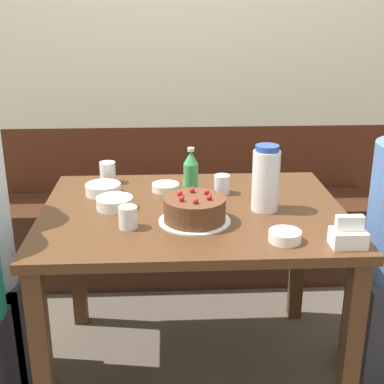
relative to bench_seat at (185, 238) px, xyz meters
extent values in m
plane|color=#4C4238|center=(0.00, -0.83, -0.22)|extent=(12.00, 12.00, 0.00)
cube|color=#4C2314|center=(0.00, 0.22, 0.18)|extent=(4.80, 0.04, 0.81)
cube|color=#381E11|center=(0.00, 0.00, 0.00)|extent=(2.05, 0.38, 0.44)
cube|color=#4C2D19|center=(0.00, -0.83, 0.49)|extent=(1.14, 0.86, 0.03)
cube|color=#4C2D19|center=(-0.52, -1.21, 0.13)|extent=(0.06, 0.06, 0.69)
cube|color=#4C2D19|center=(0.52, -1.21, 0.13)|extent=(0.06, 0.06, 0.69)
cube|color=#4C2D19|center=(-0.52, -0.45, 0.13)|extent=(0.06, 0.06, 0.69)
cube|color=#4C2D19|center=(0.52, -0.45, 0.13)|extent=(0.06, 0.06, 0.69)
cylinder|color=white|center=(0.00, -0.95, 0.51)|extent=(0.26, 0.26, 0.01)
cylinder|color=#56331E|center=(0.00, -0.95, 0.55)|extent=(0.22, 0.22, 0.08)
sphere|color=red|center=(0.05, -0.98, 0.61)|extent=(0.02, 0.02, 0.02)
sphere|color=red|center=(0.04, -0.92, 0.61)|extent=(0.02, 0.02, 0.02)
sphere|color=red|center=(-0.01, -0.90, 0.61)|extent=(0.02, 0.02, 0.02)
sphere|color=red|center=(-0.05, -0.93, 0.61)|extent=(0.02, 0.02, 0.02)
sphere|color=red|center=(-0.05, -0.98, 0.61)|extent=(0.02, 0.02, 0.02)
sphere|color=red|center=(0.00, -1.01, 0.61)|extent=(0.02, 0.02, 0.02)
cylinder|color=white|center=(0.27, -0.85, 0.62)|extent=(0.10, 0.10, 0.23)
cylinder|color=#28479E|center=(0.27, -0.85, 0.74)|extent=(0.09, 0.09, 0.02)
cylinder|color=#388E4C|center=(0.00, -0.68, 0.57)|extent=(0.06, 0.06, 0.13)
cone|color=#388E4C|center=(0.00, -0.68, 0.67)|extent=(0.06, 0.06, 0.05)
cylinder|color=silver|center=(0.00, -0.68, 0.70)|extent=(0.03, 0.03, 0.01)
cube|color=white|center=(0.48, -1.18, 0.53)|extent=(0.11, 0.08, 0.05)
cube|color=white|center=(0.48, -1.18, 0.59)|extent=(0.09, 0.03, 0.05)
cylinder|color=white|center=(-0.35, -0.65, 0.53)|extent=(0.14, 0.14, 0.04)
cylinder|color=white|center=(0.29, -1.13, 0.52)|extent=(0.11, 0.11, 0.04)
cylinder|color=white|center=(-0.10, -0.62, 0.52)|extent=(0.11, 0.11, 0.03)
cylinder|color=white|center=(-0.30, -0.81, 0.53)|extent=(0.14, 0.14, 0.04)
cylinder|color=silver|center=(-0.23, -0.99, 0.54)|extent=(0.07, 0.07, 0.08)
cylinder|color=silver|center=(0.13, -0.66, 0.54)|extent=(0.06, 0.06, 0.08)
cylinder|color=silver|center=(-0.35, -0.50, 0.55)|extent=(0.07, 0.07, 0.09)
camera|label=1|loc=(-0.10, -2.70, 1.25)|focal=50.00mm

